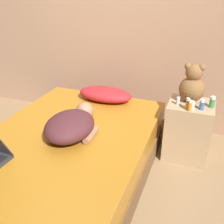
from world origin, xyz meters
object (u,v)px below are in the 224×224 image
(bottle_amber, at_px, (188,104))
(bottle_orange, at_px, (190,106))
(bottle_blue, at_px, (202,105))
(teddy_bear, at_px, (192,85))
(bottle_white, at_px, (193,105))
(bottle_clear, at_px, (178,101))
(bottle_green, at_px, (212,102))
(person_lying, at_px, (72,124))
(pillow, at_px, (105,94))

(bottle_amber, relative_size, bottle_orange, 1.01)
(bottle_blue, xyz_separation_m, bottle_amber, (-0.12, -0.03, 0.00))
(teddy_bear, relative_size, bottle_white, 4.85)
(bottle_white, bearing_deg, bottle_blue, 11.04)
(bottle_blue, xyz_separation_m, bottle_clear, (-0.22, 0.03, -0.01))
(bottle_green, bearing_deg, person_lying, -149.78)
(bottle_blue, bearing_deg, bottle_white, -168.96)
(teddy_bear, xyz_separation_m, bottle_amber, (-0.01, -0.20, -0.11))
(bottle_blue, distance_m, bottle_white, 0.08)
(pillow, height_order, bottle_blue, bottle_blue)
(pillow, xyz_separation_m, teddy_bear, (0.92, -0.05, 0.25))
(bottle_white, bearing_deg, bottle_clear, 160.98)
(person_lying, bearing_deg, bottle_clear, 33.13)
(pillow, distance_m, bottle_green, 1.14)
(pillow, bearing_deg, bottle_white, -13.55)
(bottle_amber, bearing_deg, bottle_clear, 146.36)
(teddy_bear, bearing_deg, bottle_orange, -86.66)
(bottle_clear, height_order, bottle_orange, bottle_orange)
(bottle_green, relative_size, bottle_orange, 1.03)
(teddy_bear, relative_size, bottle_green, 3.46)
(person_lying, height_order, bottle_orange, bottle_orange)
(bottle_blue, xyz_separation_m, bottle_orange, (-0.10, -0.07, 0.00))
(bottle_clear, relative_size, bottle_green, 0.71)
(pillow, distance_m, bottle_white, 0.99)
(bottle_blue, relative_size, bottle_white, 1.27)
(bottle_clear, xyz_separation_m, bottle_orange, (0.12, -0.10, 0.01))
(bottle_green, xyz_separation_m, bottle_white, (-0.17, -0.10, -0.02))
(bottle_clear, bearing_deg, pillow, 167.41)
(teddy_bear, distance_m, bottle_orange, 0.26)
(bottle_amber, xyz_separation_m, bottle_green, (0.21, 0.11, 0.00))
(bottle_blue, distance_m, bottle_green, 0.12)
(teddy_bear, distance_m, bottle_white, 0.22)
(bottle_orange, bearing_deg, bottle_blue, 34.25)
(bottle_white, bearing_deg, bottle_amber, -161.28)
(teddy_bear, height_order, bottle_clear, teddy_bear)
(person_lying, relative_size, bottle_orange, 6.59)
(pillow, xyz_separation_m, bottle_blue, (1.04, -0.22, 0.13))
(teddy_bear, relative_size, bottle_orange, 3.55)
(bottle_clear, bearing_deg, bottle_white, -19.02)
(teddy_bear, xyz_separation_m, bottle_blue, (0.12, -0.17, -0.12))
(bottle_orange, bearing_deg, pillow, 163.08)
(pillow, height_order, bottle_orange, bottle_orange)
(bottle_amber, height_order, bottle_white, bottle_amber)
(bottle_green, height_order, bottle_orange, bottle_green)
(bottle_green, bearing_deg, bottle_clear, -170.68)
(bottle_blue, height_order, bottle_white, bottle_blue)
(bottle_white, distance_m, bottle_orange, 0.06)
(teddy_bear, xyz_separation_m, bottle_white, (0.04, -0.18, -0.13))
(pillow, xyz_separation_m, bottle_white, (0.96, -0.23, 0.12))
(person_lying, height_order, bottle_white, bottle_white)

